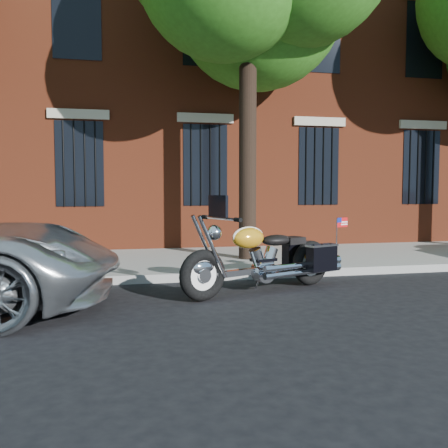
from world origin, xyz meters
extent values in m
plane|color=black|center=(0.00, 0.00, 0.00)|extent=(120.00, 120.00, 0.00)
cube|color=gray|center=(0.00, 1.38, 0.07)|extent=(40.00, 0.16, 0.15)
cube|color=gray|center=(0.00, 3.26, 0.07)|extent=(40.00, 3.60, 0.15)
cube|color=maroon|center=(0.00, 10.06, 6.00)|extent=(26.00, 10.00, 12.00)
cube|color=black|center=(0.00, 5.11, 2.20)|extent=(1.10, 0.14, 2.00)
cube|color=#B2A893|center=(0.00, 5.08, 3.35)|extent=(1.40, 0.20, 0.22)
cube|color=black|center=(0.00, 5.11, 5.60)|extent=(1.10, 0.14, 2.00)
cylinder|color=black|center=(0.00, 5.03, 2.20)|extent=(0.04, 0.04, 2.00)
cylinder|color=black|center=(0.50, 2.90, 2.50)|extent=(0.36, 0.36, 5.00)
torus|color=black|center=(-1.01, -0.23, 0.38)|extent=(0.76, 0.44, 0.75)
torus|color=black|center=(0.96, 0.57, 0.38)|extent=(0.76, 0.44, 0.75)
cylinder|color=white|center=(-1.01, -0.23, 0.38)|extent=(0.54, 0.27, 0.56)
cylinder|color=white|center=(0.96, 0.57, 0.38)|extent=(0.54, 0.27, 0.56)
ellipsoid|color=white|center=(-1.01, -0.23, 0.49)|extent=(0.42, 0.28, 0.21)
ellipsoid|color=orange|center=(0.96, 0.57, 0.51)|extent=(0.42, 0.29, 0.21)
cube|color=white|center=(-0.02, 0.17, 0.36)|extent=(1.59, 0.73, 0.09)
cylinder|color=white|center=(0.03, 0.19, 0.33)|extent=(0.41, 0.32, 0.36)
cylinder|color=white|center=(0.62, 0.22, 0.35)|extent=(1.33, 0.62, 0.10)
ellipsoid|color=orange|center=(-0.25, 0.08, 0.87)|extent=(0.63, 0.50, 0.32)
ellipsoid|color=black|center=(0.27, 0.29, 0.80)|extent=(0.62, 0.50, 0.17)
cube|color=black|center=(0.82, 0.83, 0.50)|extent=(0.56, 0.37, 0.42)
cube|color=black|center=(1.04, 0.29, 0.50)|extent=(0.56, 0.37, 0.42)
cylinder|color=white|center=(-0.72, -0.11, 1.18)|extent=(0.36, 0.82, 0.04)
sphere|color=white|center=(-0.82, -0.15, 0.98)|extent=(0.29, 0.29, 0.22)
cube|color=black|center=(-0.76, -0.13, 1.36)|extent=(0.21, 0.43, 0.31)
cube|color=red|center=(1.44, 0.40, 1.06)|extent=(0.23, 0.11, 0.16)
camera|label=1|loc=(-2.22, -7.16, 1.61)|focal=40.00mm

